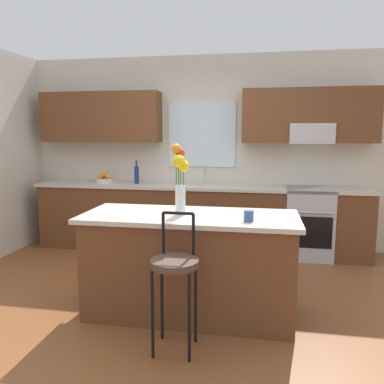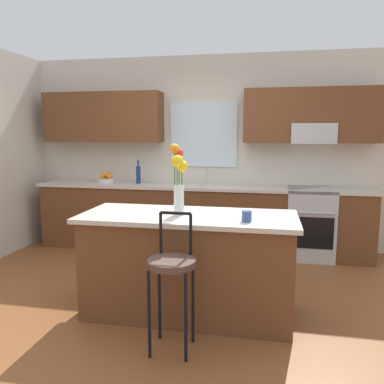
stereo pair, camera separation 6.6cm
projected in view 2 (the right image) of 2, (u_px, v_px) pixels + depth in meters
name	position (u px, v px, depth m)	size (l,w,h in m)	color
ground_plane	(170.00, 301.00, 3.78)	(14.00, 14.00, 0.00)	brown
back_wall_assembly	(205.00, 141.00, 5.47)	(5.60, 0.50, 2.70)	beige
counter_run	(200.00, 217.00, 5.36)	(4.56, 0.64, 0.92)	brown
sink_faucet	(206.00, 174.00, 5.39)	(0.02, 0.13, 0.23)	#B7BABC
oven_range	(310.00, 223.00, 5.05)	(0.60, 0.64, 0.92)	#B7BABC
kitchen_island	(188.00, 264.00, 3.45)	(1.89, 0.78, 0.92)	brown
bar_stool_near	(172.00, 269.00, 2.84)	(0.36, 0.36, 1.04)	black
flower_vase	(179.00, 175.00, 3.30)	(0.16, 0.15, 0.62)	silver
mug_ceramic	(247.00, 216.00, 3.10)	(0.08, 0.08, 0.09)	#33518C
fruit_bowl_oranges	(106.00, 179.00, 5.54)	(0.24, 0.24, 0.16)	silver
bottle_olive_oil	(138.00, 174.00, 5.44)	(0.06, 0.06, 0.33)	navy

